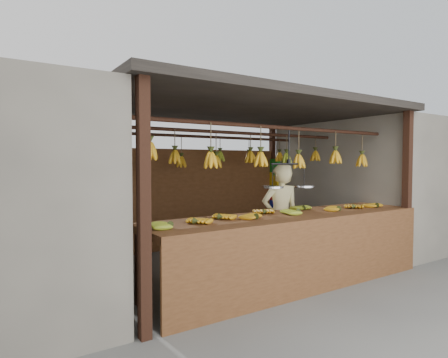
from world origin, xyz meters
TOP-DOWN VIEW (x-y plane):
  - ground at (0.00, 0.00)m, footprint 80.00×80.00m
  - stall at (0.00, 0.33)m, footprint 4.30×3.30m
  - neighbor_right at (3.60, 0.00)m, footprint 3.00×3.00m
  - counter at (0.11, -1.24)m, footprint 3.96×0.90m
  - hanging_bananas at (-0.01, -0.00)m, footprint 3.63×2.23m
  - balance_scale at (0.15, -1.00)m, footprint 0.72×0.38m
  - vendor at (0.37, -0.60)m, footprint 0.64×0.50m
  - bag_bundles at (1.94, 1.35)m, footprint 0.08×0.26m

SIDE VIEW (x-z plane):
  - ground at x=0.00m, z-range 0.00..0.00m
  - counter at x=0.11m, z-range 0.24..1.20m
  - vendor at x=0.37m, z-range 0.00..1.54m
  - bag_bundles at x=1.94m, z-range 0.43..1.63m
  - neighbor_right at x=3.60m, z-range 0.00..2.30m
  - balance_scale at x=0.15m, z-range 0.90..1.67m
  - hanging_bananas at x=-0.01m, z-range 1.43..1.82m
  - stall at x=0.00m, z-range 0.77..3.17m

